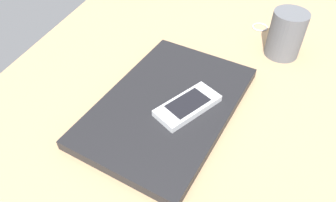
% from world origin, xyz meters
% --- Properties ---
extents(desk_surface, '(1.20, 0.80, 0.03)m').
position_xyz_m(desk_surface, '(0.00, 0.00, 0.01)').
color(desk_surface, tan).
rests_on(desk_surface, ground).
extents(laptop_closed, '(0.37, 0.27, 0.02)m').
position_xyz_m(laptop_closed, '(-0.02, -0.04, 0.04)').
color(laptop_closed, black).
rests_on(laptop_closed, desk_surface).
extents(cell_phone_on_laptop, '(0.13, 0.10, 0.01)m').
position_xyz_m(cell_phone_on_laptop, '(-0.01, -0.00, 0.06)').
color(cell_phone_on_laptop, silver).
rests_on(cell_phone_on_laptop, laptop_closed).
extents(key_ring, '(0.04, 0.04, 0.00)m').
position_xyz_m(key_ring, '(-0.36, 0.08, 0.03)').
color(key_ring, silver).
rests_on(key_ring, desk_surface).
extents(pen_cup, '(0.07, 0.07, 0.10)m').
position_xyz_m(pen_cup, '(-0.27, 0.14, 0.08)').
color(pen_cup, '#595B60').
rests_on(pen_cup, desk_surface).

